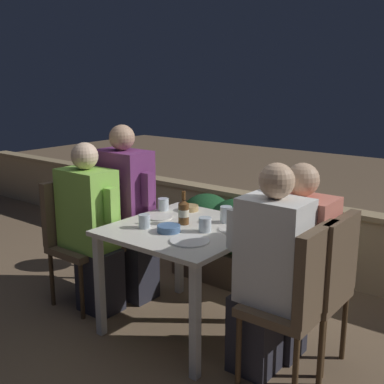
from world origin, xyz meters
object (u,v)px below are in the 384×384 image
chair_left_near (74,230)px  person_coral_top (292,263)px  person_white_polo (267,272)px  beer_bottle (184,212)px  chair_right_far (324,279)px  chair_left_far (110,222)px  person_purple_stripe (127,212)px  potted_plant (136,217)px  chair_right_near (300,293)px  person_green_blouse (91,228)px

chair_left_near → person_coral_top: person_coral_top is taller
person_white_polo → beer_bottle: size_ratio=5.55×
person_white_polo → chair_right_far: (0.22, 0.26, -0.07)m
chair_left_near → chair_left_far: size_ratio=1.00×
person_purple_stripe → person_coral_top: bearing=-0.4°
chair_left_far → potted_plant: bearing=109.8°
chair_right_far → beer_bottle: bearing=-174.9°
chair_left_far → person_purple_stripe: person_purple_stripe is taller
person_coral_top → potted_plant: size_ratio=1.59×
person_white_polo → potted_plant: person_white_polo is taller
person_purple_stripe → chair_right_far: size_ratio=1.42×
chair_right_far → beer_bottle: size_ratio=4.19×
person_purple_stripe → chair_right_near: 1.58m
chair_left_near → person_purple_stripe: person_purple_stripe is taller
person_green_blouse → potted_plant: 0.84m
person_purple_stripe → chair_right_near: (1.55, -0.27, -0.11)m
person_green_blouse → beer_bottle: (0.67, 0.22, 0.19)m
chair_right_near → person_white_polo: (-0.20, 0.00, 0.07)m
person_coral_top → beer_bottle: (-0.75, -0.08, 0.20)m
person_green_blouse → chair_left_near: bearing=-180.0°
person_green_blouse → beer_bottle: person_green_blouse is taller
person_white_polo → potted_plant: size_ratio=1.63×
person_white_polo → chair_right_far: person_white_polo is taller
chair_left_far → potted_plant: size_ratio=1.23×
person_white_polo → chair_right_far: 0.35m
chair_right_near → beer_bottle: (-0.93, 0.17, 0.25)m
chair_left_near → beer_bottle: size_ratio=4.19×
chair_left_far → person_purple_stripe: bearing=-0.0°
person_white_polo → potted_plant: (-1.71, 0.72, -0.16)m
beer_bottle → person_white_polo: bearing=-13.3°
chair_right_near → chair_left_near: bearing=-178.5°
person_green_blouse → person_white_polo: size_ratio=0.99×
person_purple_stripe → chair_right_far: (1.58, -0.01, -0.11)m
chair_left_far → person_white_polo: 1.57m
chair_left_near → beer_bottle: 0.93m
chair_right_near → potted_plant: size_ratio=1.23×
chair_left_far → person_green_blouse: bearing=-64.6°
chair_right_near → chair_right_far: size_ratio=1.00×
person_white_polo → beer_bottle: person_white_polo is taller
chair_left_near → person_coral_top: (1.62, 0.30, 0.05)m
person_coral_top → person_green_blouse: bearing=-167.9°
person_coral_top → chair_left_far: bearing=179.7°
chair_right_near → beer_bottle: 0.97m
chair_left_far → chair_left_near: bearing=-99.0°
chair_right_near → chair_right_far: 0.26m
chair_right_far → beer_bottle: 0.99m
chair_left_far → beer_bottle: (0.82, -0.09, 0.25)m
person_green_blouse → chair_right_near: 1.60m
person_purple_stripe → person_coral_top: 1.38m
chair_right_near → person_white_polo: 0.21m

